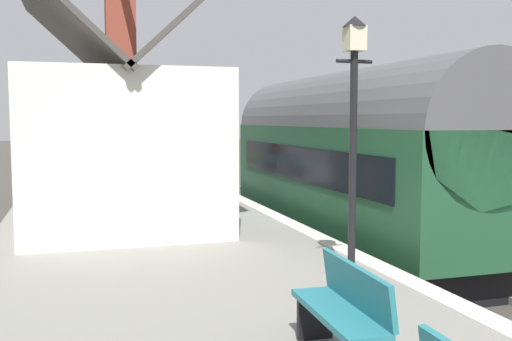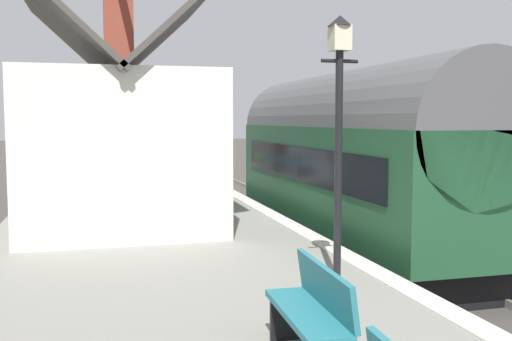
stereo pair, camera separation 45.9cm
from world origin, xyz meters
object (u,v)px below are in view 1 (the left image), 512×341
at_px(train, 351,159).
at_px(lamp_post_platform, 354,97).
at_px(planter_under_sign, 146,163).
at_px(station_sign_board, 202,151).
at_px(bench_by_lamp, 136,163).
at_px(station_building, 120,141).
at_px(bench_platform_end, 138,168).
at_px(bench_near_building, 344,309).

height_order(train, lamp_post_platform, lamp_post_platform).
distance_m(planter_under_sign, station_sign_board, 6.33).
distance_m(train, bench_by_lamp, 11.09).
distance_m(station_building, planter_under_sign, 11.60).
bearing_deg(bench_platform_end, station_building, 171.75).
relative_size(bench_platform_end, station_sign_board, 0.90).
distance_m(bench_near_building, lamp_post_platform, 3.27).
relative_size(train, station_building, 1.69).
bearing_deg(bench_near_building, bench_by_lamp, 0.16).
xyz_separation_m(station_building, station_sign_board, (5.18, -2.87, -0.51)).
height_order(lamp_post_platform, station_sign_board, lamp_post_platform).
height_order(bench_near_building, station_sign_board, station_sign_board).
xyz_separation_m(planter_under_sign, station_sign_board, (-6.19, -1.05, 0.82)).
height_order(station_building, station_sign_board, station_building).
xyz_separation_m(bench_by_lamp, planter_under_sign, (1.10, -0.49, -0.11)).
bearing_deg(bench_near_building, planter_under_sign, -1.30).
xyz_separation_m(bench_platform_end, bench_by_lamp, (2.48, -0.19, 0.00)).
xyz_separation_m(station_building, lamp_post_platform, (-5.77, -2.59, 0.76)).
relative_size(lamp_post_platform, station_sign_board, 2.23).
xyz_separation_m(station_building, bench_by_lamp, (10.28, -1.32, -1.23)).
distance_m(bench_platform_end, station_sign_board, 3.22).
bearing_deg(bench_platform_end, station_sign_board, -146.38).
distance_m(station_building, bench_by_lamp, 10.44).
distance_m(bench_near_building, station_sign_board, 13.35).
distance_m(bench_near_building, planter_under_sign, 19.45).
height_order(bench_near_building, bench_platform_end, same).
bearing_deg(planter_under_sign, bench_by_lamp, 155.77).
xyz_separation_m(train, planter_under_sign, (11.36, 3.62, -0.85)).
height_order(station_building, bench_platform_end, station_building).
distance_m(bench_near_building, bench_platform_end, 15.86).
bearing_deg(bench_near_building, lamp_post_platform, -27.94).
xyz_separation_m(station_building, bench_platform_end, (7.80, -1.13, -1.23)).
height_order(bench_platform_end, planter_under_sign, bench_platform_end).
relative_size(station_building, station_sign_board, 3.89).
bearing_deg(station_sign_board, planter_under_sign, 9.66).
bearing_deg(bench_near_building, train, -26.71).
bearing_deg(bench_platform_end, bench_by_lamp, -4.39).
height_order(planter_under_sign, lamp_post_platform, lamp_post_platform).
bearing_deg(bench_near_building, station_sign_board, -6.44).
bearing_deg(bench_platform_end, planter_under_sign, -10.82).
relative_size(bench_by_lamp, lamp_post_platform, 0.40).
distance_m(bench_by_lamp, planter_under_sign, 1.21).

